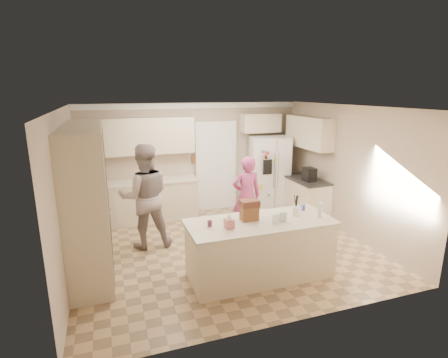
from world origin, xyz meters
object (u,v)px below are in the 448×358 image
object	(u,v)px
tissue_box	(229,223)
teen_girl	(246,196)
refrigerator	(269,173)
coffee_maker	(309,174)
island_base	(260,250)
utensil_crock	(296,211)
teen_boy	(145,197)
dollhouse_body	(249,213)

from	to	relation	value
tissue_box	teen_girl	distance (m)	1.99
refrigerator	tissue_box	bearing A→B (deg)	-113.34
coffee_maker	teen_girl	distance (m)	1.66
tissue_box	teen_girl	world-z (taller)	teen_girl
island_base	utensil_crock	xyz separation A→B (m)	(0.65, 0.05, 0.56)
coffee_maker	refrigerator	bearing A→B (deg)	115.26
coffee_maker	island_base	size ratio (longest dim) A/B	0.14
teen_boy	tissue_box	bearing A→B (deg)	121.29
dollhouse_body	teen_girl	size ratio (longest dim) A/B	0.16
refrigerator	teen_girl	xyz separation A→B (m)	(-1.13, -1.31, -0.09)
island_base	coffee_maker	bearing A→B (deg)	42.83
refrigerator	teen_boy	world-z (taller)	teen_boy
refrigerator	dollhouse_body	world-z (taller)	refrigerator
teen_girl	refrigerator	bearing A→B (deg)	-125.87
refrigerator	coffee_maker	size ratio (longest dim) A/B	6.00
refrigerator	utensil_crock	distance (m)	3.02
utensil_crock	coffee_maker	bearing A→B (deg)	52.88
tissue_box	teen_boy	distance (m)	2.06
island_base	utensil_crock	world-z (taller)	utensil_crock
island_base	teen_boy	distance (m)	2.36
island_base	dollhouse_body	distance (m)	0.62
island_base	teen_girl	bearing A→B (deg)	74.95
coffee_maker	teen_boy	distance (m)	3.61
island_base	dollhouse_body	xyz separation A→B (m)	(-0.15, 0.10, 0.60)
refrigerator	teen_boy	distance (m)	3.36
island_base	utensil_crock	bearing A→B (deg)	4.40
refrigerator	teen_girl	distance (m)	1.73
dollhouse_body	island_base	bearing A→B (deg)	-33.69
coffee_maker	teen_girl	size ratio (longest dim) A/B	0.18
island_base	teen_boy	bearing A→B (deg)	132.51
refrigerator	teen_boy	bearing A→B (deg)	-146.88
dollhouse_body	teen_girl	distance (m)	1.64
utensil_crock	teen_girl	xyz separation A→B (m)	(-0.22, 1.57, -0.19)
tissue_box	dollhouse_body	xyz separation A→B (m)	(0.40, 0.20, 0.04)
teen_boy	island_base	bearing A→B (deg)	134.58
dollhouse_body	teen_boy	bearing A→B (deg)	131.35
coffee_maker	teen_boy	xyz separation A→B (m)	(-3.61, -0.20, -0.09)
utensil_crock	tissue_box	distance (m)	1.21
dollhouse_body	coffee_maker	bearing A→B (deg)	39.29
refrigerator	island_base	world-z (taller)	refrigerator
refrigerator	tissue_box	distance (m)	3.69
coffee_maker	utensil_crock	distance (m)	2.32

